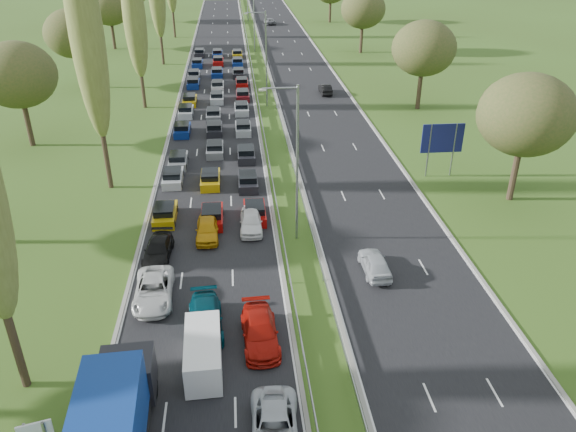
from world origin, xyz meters
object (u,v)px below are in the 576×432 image
near_car_2 (154,290)px  near_car_3 (158,250)px  blue_lorry (112,430)px  white_van_rear (203,350)px  direction_sign (442,141)px

near_car_2 → near_car_3: (-0.26, 5.18, -0.06)m
near_car_2 → near_car_3: size_ratio=1.14×
near_car_3 → near_car_2: bearing=-83.5°
blue_lorry → near_car_3: bearing=87.5°
blue_lorry → white_van_rear: bearing=56.5°
near_car_3 → direction_sign: size_ratio=0.88×
blue_lorry → white_van_rear: blue_lorry is taller
blue_lorry → direction_sign: size_ratio=1.88×
blue_lorry → white_van_rear: 7.21m
near_car_3 → direction_sign: 28.27m
near_car_3 → direction_sign: (25.22, 12.44, 2.89)m
near_car_3 → white_van_rear: white_van_rear is taller
near_car_2 → white_van_rear: 7.22m
near_car_2 → direction_sign: (24.97, 17.62, 2.82)m
white_van_rear → near_car_2: bearing=116.4°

